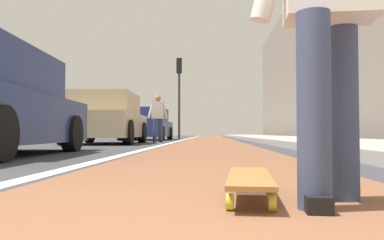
% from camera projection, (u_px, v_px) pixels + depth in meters
% --- Properties ---
extents(ground_plane, '(80.00, 80.00, 0.00)m').
position_uv_depth(ground_plane, '(210.00, 145.00, 10.79)').
color(ground_plane, '#38383D').
extents(bike_lane_paint, '(56.00, 2.19, 0.00)m').
position_uv_depth(bike_lane_paint, '(210.00, 138.00, 24.76)').
color(bike_lane_paint, brown).
rests_on(bike_lane_paint, ground).
extents(lane_stripe_white, '(52.00, 0.16, 0.01)m').
position_uv_depth(lane_stripe_white, '(187.00, 139.00, 20.83)').
color(lane_stripe_white, silver).
rests_on(lane_stripe_white, ground).
extents(sidewalk_curb, '(52.00, 3.20, 0.15)m').
position_uv_depth(sidewalk_curb, '(277.00, 138.00, 18.63)').
color(sidewalk_curb, '#9E9B93').
rests_on(sidewalk_curb, ground).
extents(building_facade, '(40.00, 1.20, 9.86)m').
position_uv_depth(building_facade, '(320.00, 54.00, 22.63)').
color(building_facade, gray).
rests_on(building_facade, ground).
extents(skateboard, '(0.85, 0.27, 0.11)m').
position_uv_depth(skateboard, '(250.00, 179.00, 1.88)').
color(skateboard, yellow).
rests_on(skateboard, ground).
extents(parked_car_mid, '(4.09, 2.05, 1.50)m').
position_uv_depth(parked_car_mid, '(107.00, 119.00, 11.64)').
color(parked_car_mid, tan).
rests_on(parked_car_mid, ground).
extents(parked_car_far, '(4.63, 2.08, 1.46)m').
position_uv_depth(parked_car_far, '(147.00, 125.00, 18.20)').
color(parked_car_far, navy).
rests_on(parked_car_far, ground).
extents(traffic_light, '(0.33, 0.28, 4.32)m').
position_uv_depth(traffic_light, '(179.00, 83.00, 20.83)').
color(traffic_light, '#2D2D2D').
rests_on(traffic_light, ground).
extents(pedestrian_distant, '(0.47, 0.72, 1.66)m').
position_uv_depth(pedestrian_distant, '(158.00, 115.00, 13.78)').
color(pedestrian_distant, '#384260').
rests_on(pedestrian_distant, ground).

